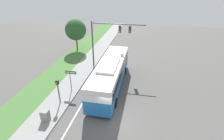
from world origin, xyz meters
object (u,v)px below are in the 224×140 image
Objects in this scene: bus at (110,73)px; signal_gantry at (108,36)px; utility_cabinet at (45,116)px; pedestrian_signal at (58,88)px; street_sign at (71,77)px.

bus is 1.60× the size of signal_gantry.
bus is 8.17m from utility_cabinet.
pedestrian_signal is at bearing 88.68° from utility_cabinet.
utility_cabinet is (-4.36, -6.81, -1.16)m from bus.
utility_cabinet is (-0.06, -2.60, -1.25)m from pedestrian_signal.
street_sign is (0.28, 2.35, -0.05)m from pedestrian_signal.
pedestrian_signal is 2.88m from utility_cabinet.
bus is at bearing 57.34° from utility_cabinet.
street_sign is at bearing 86.04° from utility_cabinet.
pedestrian_signal reaches higher than utility_cabinet.
street_sign is 5.10m from utility_cabinet.
signal_gantry reaches higher than street_sign.
signal_gantry is at bearing 68.94° from street_sign.
street_sign is at bearing 83.13° from pedestrian_signal.
bus is at bearing -74.62° from signal_gantry.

